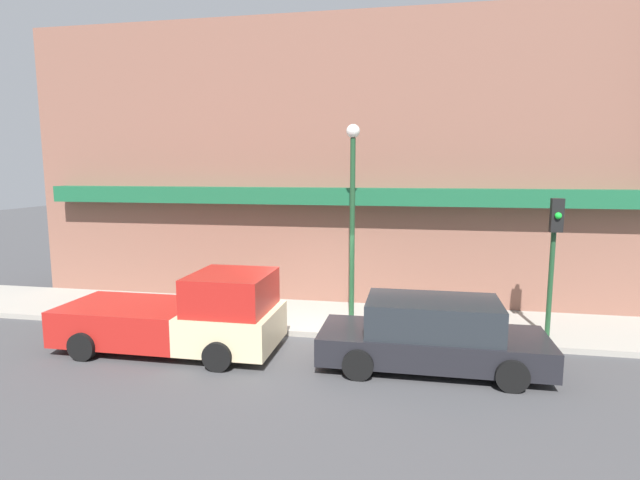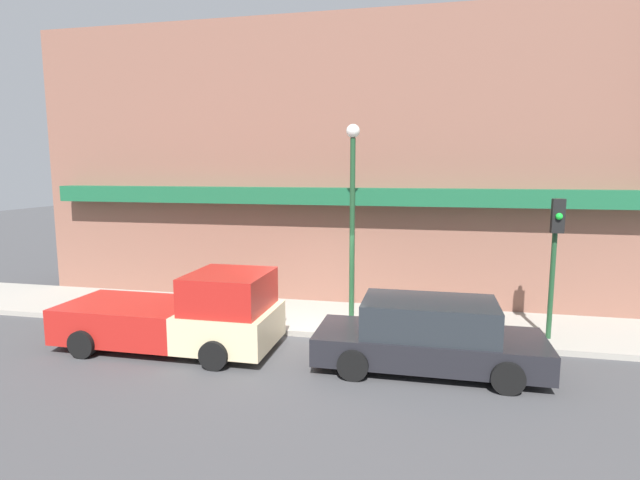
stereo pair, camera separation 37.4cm
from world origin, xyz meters
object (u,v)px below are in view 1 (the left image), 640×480
fire_hydrant (177,308)px  street_lamp (352,199)px  pickup_truck (184,316)px  traffic_light (554,242)px  parked_car (432,335)px

fire_hydrant → street_lamp: (4.75, 0.83, 3.01)m
pickup_truck → traffic_light: 9.00m
traffic_light → parked_car: bearing=-143.8°
parked_car → fire_hydrant: size_ratio=7.86×
parked_car → fire_hydrant: bearing=165.6°
parked_car → fire_hydrant: (-6.82, 1.82, -0.28)m
street_lamp → traffic_light: size_ratio=1.54×
fire_hydrant → traffic_light: bearing=1.7°
parked_car → traffic_light: traffic_light is taller
parked_car → traffic_light: size_ratio=1.40×
pickup_truck → traffic_light: size_ratio=1.51×
traffic_light → fire_hydrant: bearing=-178.3°
pickup_truck → street_lamp: size_ratio=0.98×
pickup_truck → parked_car: bearing=0.4°
pickup_truck → fire_hydrant: pickup_truck is taller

